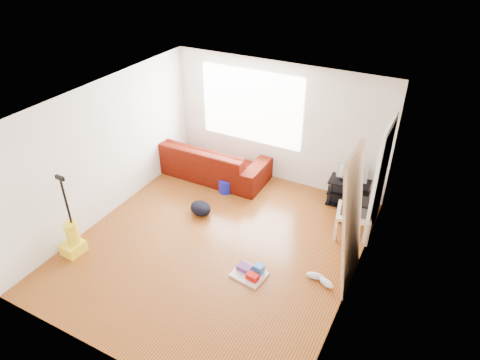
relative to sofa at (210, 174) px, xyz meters
The scene contains 13 objects.
room 2.58m from the sofa, 52.71° to the right, with size 4.51×5.01×2.51m.
sofa is the anchor object (origin of this frame).
tv_stand 2.95m from the sofa, ahead, with size 0.78×0.48×0.52m.
tv 3.02m from the sofa, ahead, with size 0.58×0.08×0.34m, color black.
side_table 3.32m from the sofa, 10.05° to the right, with size 0.68×0.68×0.48m.
printer 3.35m from the sofa, 10.05° to the right, with size 0.52×0.43×0.24m.
bucket 0.77m from the sofa, 35.25° to the right, with size 0.27×0.27×0.27m, color #1417A7.
toilet_paper 0.81m from the sofa, 31.69° to the right, with size 0.13×0.13×0.12m, color silver.
cleaning_tray 3.16m from the sofa, 47.53° to the right, with size 0.55×0.46×0.18m.
backpack 1.43m from the sofa, 66.04° to the right, with size 0.43×0.35×0.24m, color black.
sneakers 3.71m from the sofa, 31.82° to the right, with size 0.49×0.25×0.11m.
vacuum 3.28m from the sofa, 102.40° to the right, with size 0.32×0.36×1.45m.
door_panel 3.84m from the sofa, 26.68° to the right, with size 0.04×0.89×2.21m, color tan.
Camera 1 is at (2.97, -4.77, 4.81)m, focal length 32.00 mm.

